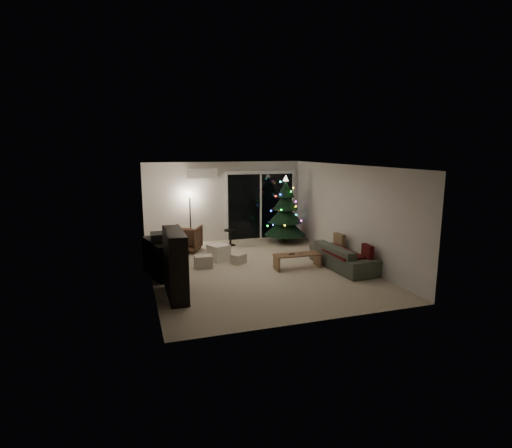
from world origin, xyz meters
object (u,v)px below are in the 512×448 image
Objects in this scene: coffee_table at (297,261)px; armchair at (186,238)px; sofa at (343,256)px; media_cabinet at (161,258)px; bookshelf at (167,265)px; christmas_tree at (285,209)px.

armchair is at bearing 134.43° from coffee_table.
media_cabinet is at bearing 76.39° from sofa.
sofa is (4.30, -0.78, -0.12)m from media_cabinet.
coffee_table is (3.22, 1.00, -0.48)m from bookshelf.
coffee_table is at bearing 70.04° from sofa.
armchair is 0.41× the size of sofa.
media_cabinet reaches higher than armchair.
armchair is 0.71× the size of coffee_table.
christmas_tree is (3.99, 3.72, 0.39)m from bookshelf.
media_cabinet is (0.00, 1.46, -0.25)m from bookshelf.
sofa is at bearing -84.22° from christmas_tree.
coffee_table is at bearing 158.03° from armchair.
sofa is 0.95× the size of christmas_tree.
sofa is at bearing -15.14° from coffee_table.
bookshelf is 3.40m from coffee_table.
bookshelf is 4.37m from sofa.
coffee_table is (2.36, -2.53, -0.19)m from armchair.
coffee_table is (-1.08, 0.32, -0.11)m from sofa.
sofa is at bearing 165.39° from armchair.
christmas_tree is at bearing -151.53° from armchair.
media_cabinet reaches higher than sofa.
media_cabinet is at bearing 173.42° from coffee_table.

